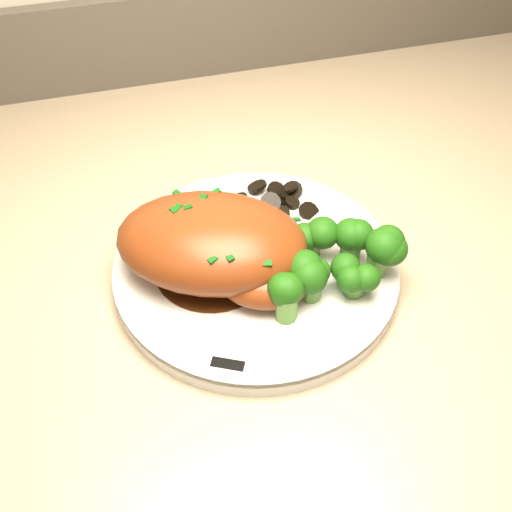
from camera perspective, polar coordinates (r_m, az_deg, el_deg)
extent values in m
cylinder|color=silver|center=(0.63, 0.00, -1.21)|extent=(0.29, 0.29, 0.02)
cube|color=black|center=(0.66, 9.98, 1.85)|extent=(0.01, 0.03, 0.00)
cube|color=black|center=(0.69, -7.59, 4.28)|extent=(0.03, 0.02, 0.00)
cube|color=black|center=(0.55, -2.53, -9.60)|extent=(0.03, 0.02, 0.00)
cylinder|color=#331709|center=(0.62, -3.82, -1.02)|extent=(0.11, 0.11, 0.00)
ellipsoid|color=brown|center=(0.60, -3.98, 1.25)|extent=(0.21, 0.18, 0.07)
ellipsoid|color=brown|center=(0.58, 0.67, -2.22)|extent=(0.10, 0.09, 0.04)
cube|color=#0E450E|center=(0.59, -9.15, 4.00)|extent=(0.01, 0.01, 0.00)
cube|color=#0E450E|center=(0.58, -7.16, 4.18)|extent=(0.01, 0.01, 0.00)
cube|color=#0E450E|center=(0.58, -5.10, 4.17)|extent=(0.01, 0.01, 0.00)
cube|color=#0E450E|center=(0.57, -2.99, 4.01)|extent=(0.01, 0.01, 0.00)
cube|color=#0E450E|center=(0.57, -0.85, 3.68)|extent=(0.01, 0.01, 0.00)
cube|color=#0E450E|center=(0.57, 1.28, 3.16)|extent=(0.01, 0.01, 0.00)
cylinder|color=black|center=(0.69, 3.16, 4.79)|extent=(0.02, 0.01, 0.01)
cylinder|color=black|center=(0.69, 2.82, 5.35)|extent=(0.02, 0.02, 0.01)
cylinder|color=black|center=(0.69, 2.22, 5.81)|extent=(0.02, 0.02, 0.01)
cylinder|color=black|center=(0.70, 1.40, 5.55)|extent=(0.02, 0.02, 0.01)
cylinder|color=black|center=(0.69, 0.50, 5.73)|extent=(0.02, 0.02, 0.01)
cylinder|color=black|center=(0.69, -0.41, 5.76)|extent=(0.02, 0.02, 0.01)
cylinder|color=black|center=(0.69, -1.21, 5.08)|extent=(0.03, 0.02, 0.01)
cylinder|color=black|center=(0.68, -1.82, 4.89)|extent=(0.03, 0.03, 0.00)
cylinder|color=black|center=(0.68, -2.16, 4.65)|extent=(0.03, 0.02, 0.01)
cylinder|color=black|center=(0.67, -2.15, 3.82)|extent=(0.02, 0.02, 0.02)
cylinder|color=black|center=(0.67, -1.84, 3.63)|extent=(0.03, 0.03, 0.01)
cylinder|color=black|center=(0.66, -1.23, 3.55)|extent=(0.03, 0.03, 0.01)
cylinder|color=black|center=(0.66, -0.39, 3.02)|extent=(0.03, 0.03, 0.01)
cylinder|color=black|center=(0.66, 0.56, 3.23)|extent=(0.03, 0.03, 0.01)
cylinder|color=black|center=(0.66, 1.51, 3.61)|extent=(0.03, 0.02, 0.02)
cylinder|color=black|center=(0.67, 2.31, 3.52)|extent=(0.03, 0.03, 0.02)
cylinder|color=black|center=(0.67, 2.91, 4.12)|extent=(0.03, 0.03, 0.01)
cylinder|color=black|center=(0.68, 3.21, 4.76)|extent=(0.03, 0.03, 0.01)
cylinder|color=#598F3C|center=(0.61, 2.12, -0.32)|extent=(0.02, 0.02, 0.03)
sphere|color=#0F3708|center=(0.60, 2.17, 0.88)|extent=(0.03, 0.03, 0.03)
cylinder|color=#598F3C|center=(0.63, 4.86, 1.04)|extent=(0.02, 0.02, 0.03)
sphere|color=#0F3708|center=(0.61, 4.97, 2.24)|extent=(0.03, 0.03, 0.03)
cylinder|color=#598F3C|center=(0.62, 8.40, 0.54)|extent=(0.02, 0.02, 0.03)
sphere|color=#0F3708|center=(0.61, 8.58, 1.73)|extent=(0.03, 0.03, 0.03)
cylinder|color=#598F3C|center=(0.59, 4.90, -2.76)|extent=(0.02, 0.02, 0.03)
sphere|color=#0F3708|center=(0.57, 5.01, -1.57)|extent=(0.03, 0.03, 0.03)
cylinder|color=#598F3C|center=(0.60, 8.77, -2.36)|extent=(0.02, 0.02, 0.03)
sphere|color=#0F3708|center=(0.58, 8.97, -1.18)|extent=(0.03, 0.03, 0.03)
cylinder|color=#598F3C|center=(0.62, 10.68, -0.64)|extent=(0.02, 0.02, 0.03)
sphere|color=#0F3708|center=(0.60, 10.91, 0.54)|extent=(0.03, 0.03, 0.03)
cylinder|color=#598F3C|center=(0.57, 2.70, -4.62)|extent=(0.02, 0.02, 0.03)
sphere|color=#0F3708|center=(0.56, 2.77, -3.44)|extent=(0.03, 0.03, 0.03)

